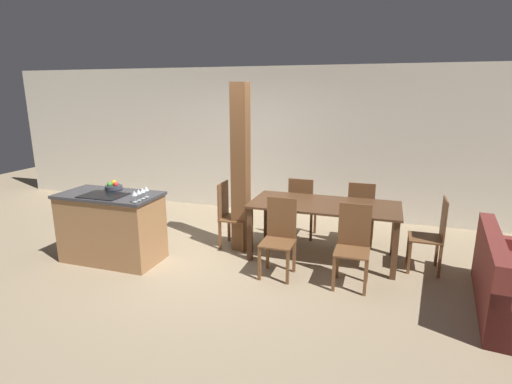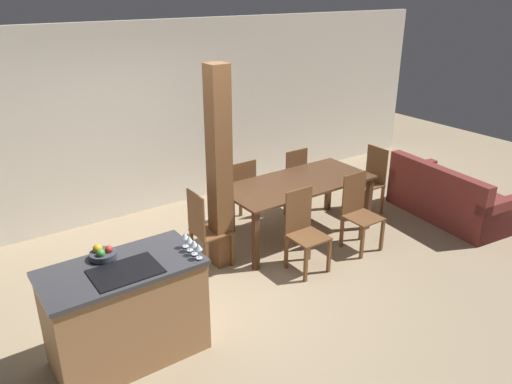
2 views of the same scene
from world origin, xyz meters
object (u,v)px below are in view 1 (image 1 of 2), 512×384
wine_glass_near (134,194)px  dining_chair_near_left (279,236)px  dining_table (324,211)px  dining_chair_far_right (361,212)px  wine_glass_end (146,189)px  fruit_bowl (114,186)px  wine_glass_far (142,191)px  wine_glass_middle (138,192)px  kitchen_island (112,227)px  dining_chair_head_end (230,214)px  dining_chair_near_right (353,245)px  dining_chair_far_left (302,207)px  timber_post (241,169)px  dining_chair_foot_end (432,234)px

wine_glass_near → dining_chair_near_left: bearing=18.6°
dining_table → dining_chair_far_right: (0.45, 0.68, -0.18)m
wine_glass_end → wine_glass_near: bearing=-90.0°
fruit_bowl → wine_glass_far: size_ratio=1.66×
wine_glass_middle → dining_chair_far_right: (2.57, 1.84, -0.55)m
wine_glass_middle → dining_table: 2.45m
kitchen_island → dining_chair_head_end: (1.34, 0.96, 0.03)m
dining_chair_near_left → dining_chair_head_end: same height
fruit_bowl → dining_chair_near_right: (3.25, 0.08, -0.49)m
dining_chair_near_right → dining_table: bearing=123.5°
dining_chair_far_left → dining_chair_head_end: bearing=36.2°
dining_table → wine_glass_middle: bearing=-151.4°
wine_glass_near → dining_chair_far_left: size_ratio=0.14×
wine_glass_middle → wine_glass_end: size_ratio=1.00×
dining_chair_head_end → timber_post: 0.72m
wine_glass_near → dining_chair_near_right: (2.57, 0.56, -0.55)m
wine_glass_end → dining_chair_far_left: wine_glass_end is taller
wine_glass_far → dining_chair_foot_end: wine_glass_far is taller
dining_chair_far_left → timber_post: size_ratio=0.41×
wine_glass_near → dining_table: 2.49m
dining_chair_far_left → wine_glass_middle: bearing=47.7°
wine_glass_near → wine_glass_middle: same height
fruit_bowl → dining_chair_foot_end: (4.18, 0.76, -0.49)m
wine_glass_end → timber_post: timber_post is taller
dining_chair_head_end → dining_chair_near_left: bearing=-126.2°
timber_post → wine_glass_end: bearing=-134.8°
wine_glass_end → fruit_bowl: bearing=161.0°
dining_table → timber_post: (-1.19, -0.05, 0.51)m
wine_glass_near → dining_chair_head_end: size_ratio=0.14×
wine_glass_far → timber_post: timber_post is taller
dining_chair_near_right → timber_post: (-1.64, 0.63, 0.69)m
wine_glass_end → wine_glass_middle: bearing=-90.0°
fruit_bowl → timber_post: (1.61, 0.71, 0.20)m
wine_glass_end → kitchen_island: bearing=177.6°
wine_glass_far → wine_glass_end: 0.08m
dining_table → dining_chair_head_end: dining_chair_head_end is taller
wine_glass_end → dining_chair_foot_end: size_ratio=0.14×
fruit_bowl → wine_glass_far: bearing=-25.1°
dining_chair_foot_end → dining_chair_far_right: bearing=-126.2°
wine_glass_end → dining_chair_head_end: 1.36m
dining_chair_near_right → dining_chair_far_left: bearing=123.5°
dining_chair_far_left → dining_chair_far_right: same height
kitchen_island → dining_chair_far_right: dining_chair_far_right is taller
wine_glass_middle → wine_glass_far: (0.00, 0.08, 0.00)m
kitchen_island → dining_chair_foot_end: (4.10, 0.96, 0.03)m
fruit_bowl → dining_chair_foot_end: bearing=10.3°
dining_chair_foot_end → wine_glass_middle: bearing=-71.7°
dining_chair_far_left → dining_chair_foot_end: bearing=159.6°
kitchen_island → wine_glass_middle: size_ratio=9.59×
wine_glass_middle → wine_glass_end: bearing=90.0°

